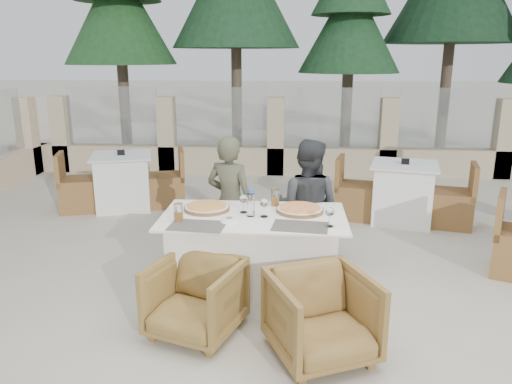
# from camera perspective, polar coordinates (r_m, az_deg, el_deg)

# --- Properties ---
(ground) EXTENTS (80.00, 80.00, 0.00)m
(ground) POSITION_cam_1_polar(r_m,az_deg,el_deg) (4.69, 0.25, -11.40)
(ground) COLOR beige
(ground) RESTS_ON ground
(sand_patch) EXTENTS (30.00, 16.00, 0.01)m
(sand_patch) POSITION_cam_1_polar(r_m,az_deg,el_deg) (18.31, 3.20, 8.69)
(sand_patch) COLOR beige
(sand_patch) RESTS_ON ground
(perimeter_wall_far) EXTENTS (10.00, 0.34, 1.60)m
(perimeter_wall_far) POSITION_cam_1_polar(r_m,az_deg,el_deg) (9.08, 2.28, 7.01)
(perimeter_wall_far) COLOR tan
(perimeter_wall_far) RESTS_ON ground
(pine_far_left) EXTENTS (2.42, 2.42, 5.50)m
(pine_far_left) POSITION_cam_1_polar(r_m,az_deg,el_deg) (11.82, -15.35, 17.91)
(pine_far_left) COLOR #214E23
(pine_far_left) RESTS_ON ground
(pine_mid_left) EXTENTS (2.86, 2.86, 6.50)m
(pine_mid_left) POSITION_cam_1_polar(r_m,az_deg,el_deg) (11.81, -2.33, 20.85)
(pine_mid_left) COLOR #1C4424
(pine_mid_left) RESTS_ON ground
(pine_centre) EXTENTS (2.20, 2.20, 5.00)m
(pine_centre) POSITION_cam_1_polar(r_m,az_deg,el_deg) (11.46, 10.65, 17.02)
(pine_centre) COLOR #1E4725
(pine_centre) RESTS_ON ground
(dining_table) EXTENTS (1.60, 0.90, 0.77)m
(dining_table) POSITION_cam_1_polar(r_m,az_deg,el_deg) (4.46, -0.27, -7.41)
(dining_table) COLOR white
(dining_table) RESTS_ON ground
(placemat_near_left) EXTENTS (0.47, 0.33, 0.00)m
(placemat_near_left) POSITION_cam_1_polar(r_m,az_deg,el_deg) (4.10, -6.73, -3.84)
(placemat_near_left) COLOR #5D584F
(placemat_near_left) RESTS_ON dining_table
(placemat_near_right) EXTENTS (0.48, 0.35, 0.00)m
(placemat_near_right) POSITION_cam_1_polar(r_m,az_deg,el_deg) (4.07, 5.07, -3.94)
(placemat_near_right) COLOR #565249
(placemat_near_right) RESTS_ON dining_table
(pizza_left) EXTENTS (0.50, 0.50, 0.05)m
(pizza_left) POSITION_cam_1_polar(r_m,az_deg,el_deg) (4.50, -5.64, -1.73)
(pizza_left) COLOR #C95E1B
(pizza_left) RESTS_ON dining_table
(pizza_right) EXTENTS (0.48, 0.48, 0.05)m
(pizza_right) POSITION_cam_1_polar(r_m,az_deg,el_deg) (4.44, 5.03, -1.93)
(pizza_right) COLOR #E44D1F
(pizza_right) RESTS_ON dining_table
(water_bottle) EXTENTS (0.08, 0.08, 0.24)m
(water_bottle) POSITION_cam_1_polar(r_m,az_deg,el_deg) (4.28, -0.61, -1.26)
(water_bottle) COLOR #AAC5E0
(water_bottle) RESTS_ON dining_table
(wine_glass_centre) EXTENTS (0.09, 0.09, 0.18)m
(wine_glass_centre) POSITION_cam_1_polar(r_m,az_deg,el_deg) (4.38, -1.42, -1.22)
(wine_glass_centre) COLOR white
(wine_glass_centre) RESTS_ON dining_table
(wine_glass_near) EXTENTS (0.08, 0.08, 0.18)m
(wine_glass_near) POSITION_cam_1_polar(r_m,az_deg,el_deg) (4.27, 0.93, -1.68)
(wine_glass_near) COLOR white
(wine_glass_near) RESTS_ON dining_table
(wine_glass_corner) EXTENTS (0.08, 0.08, 0.18)m
(wine_glass_corner) POSITION_cam_1_polar(r_m,az_deg,el_deg) (4.07, 8.44, -2.71)
(wine_glass_corner) COLOR white
(wine_glass_corner) RESTS_ON dining_table
(beer_glass_left) EXTENTS (0.09, 0.09, 0.15)m
(beer_glass_left) POSITION_cam_1_polar(r_m,az_deg,el_deg) (4.22, -8.86, -2.31)
(beer_glass_left) COLOR orange
(beer_glass_left) RESTS_ON dining_table
(beer_glass_right) EXTENTS (0.10, 0.10, 0.15)m
(beer_glass_right) POSITION_cam_1_polar(r_m,az_deg,el_deg) (4.60, 2.21, -0.64)
(beer_glass_right) COLOR orange
(beer_glass_right) RESTS_ON dining_table
(olive_dish) EXTENTS (0.11, 0.11, 0.04)m
(olive_dish) POSITION_cam_1_polar(r_m,az_deg,el_deg) (4.16, -3.08, -3.16)
(olive_dish) COLOR white
(olive_dish) RESTS_ON dining_table
(armchair_far_left) EXTENTS (0.76, 0.77, 0.58)m
(armchair_far_left) POSITION_cam_1_polar(r_m,az_deg,el_deg) (5.19, -3.12, -5.23)
(armchair_far_left) COLOR olive
(armchair_far_left) RESTS_ON ground
(armchair_far_right) EXTENTS (0.66, 0.68, 0.56)m
(armchair_far_right) POSITION_cam_1_polar(r_m,az_deg,el_deg) (5.31, 5.82, -4.90)
(armchair_far_right) COLOR brown
(armchair_far_right) RESTS_ON ground
(armchair_near_left) EXTENTS (0.82, 0.83, 0.60)m
(armchair_near_left) POSITION_cam_1_polar(r_m,az_deg,el_deg) (3.97, -6.96, -11.99)
(armchair_near_left) COLOR olive
(armchair_near_left) RESTS_ON ground
(armchair_near_right) EXTENTS (0.90, 0.91, 0.63)m
(armchair_near_right) POSITION_cam_1_polar(r_m,az_deg,el_deg) (3.68, 7.50, -13.95)
(armchair_near_right) COLOR olive
(armchair_near_right) RESTS_ON ground
(diner_left) EXTENTS (0.58, 0.48, 1.37)m
(diner_left) POSITION_cam_1_polar(r_m,az_deg,el_deg) (5.01, -2.97, -1.25)
(diner_left) COLOR #4B4B36
(diner_left) RESTS_ON ground
(diner_right) EXTENTS (0.78, 0.68, 1.35)m
(diner_right) POSITION_cam_1_polar(r_m,az_deg,el_deg) (4.92, 5.84, -1.72)
(diner_right) COLOR #343638
(diner_right) RESTS_ON ground
(bg_table_a) EXTENTS (1.80, 1.23, 0.77)m
(bg_table_a) POSITION_cam_1_polar(r_m,az_deg,el_deg) (7.32, -14.94, 1.16)
(bg_table_a) COLOR white
(bg_table_a) RESTS_ON ground
(bg_table_b) EXTENTS (1.78, 1.17, 0.77)m
(bg_table_b) POSITION_cam_1_polar(r_m,az_deg,el_deg) (6.76, 16.43, -0.11)
(bg_table_b) COLOR white
(bg_table_b) RESTS_ON ground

